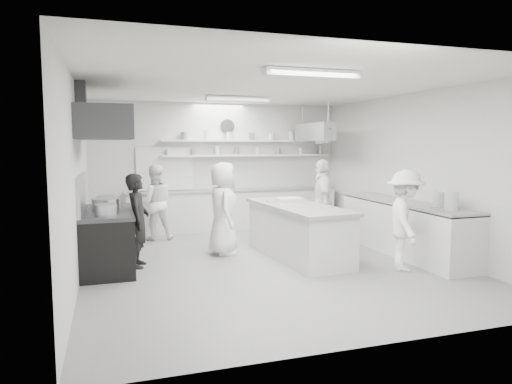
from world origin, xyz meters
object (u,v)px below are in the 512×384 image
object	(u,v)px
back_counter	(234,210)
prep_island	(298,233)
right_counter	(404,229)
stove	(107,241)
cook_back	(155,202)
cook_stove	(138,221)

from	to	relation	value
back_counter	prep_island	size ratio (longest dim) A/B	2.05
back_counter	right_counter	world-z (taller)	right_counter
stove	cook_back	bearing A→B (deg)	65.20
back_counter	right_counter	size ratio (longest dim) A/B	1.52
stove	cook_stove	world-z (taller)	cook_stove
stove	back_counter	xyz separation A→B (m)	(2.90, 2.80, 0.01)
stove	right_counter	distance (m)	5.28
stove	cook_back	xyz separation A→B (m)	(0.96, 2.08, 0.35)
back_counter	cook_back	distance (m)	2.09
back_counter	prep_island	distance (m)	3.10
back_counter	right_counter	xyz separation A→B (m)	(2.35, -3.40, 0.01)
prep_island	cook_stove	size ratio (longest dim) A/B	1.58
cook_stove	prep_island	bearing A→B (deg)	-85.28
back_counter	cook_stove	size ratio (longest dim) A/B	3.22
cook_stove	cook_back	xyz separation A→B (m)	(0.47, 2.14, 0.02)
stove	cook_back	world-z (taller)	cook_back
back_counter	prep_island	xyz separation A→B (m)	(0.36, -3.08, -0.01)
stove	prep_island	xyz separation A→B (m)	(3.26, -0.28, 0.00)
prep_island	cook_back	world-z (taller)	cook_back
right_counter	cook_back	xyz separation A→B (m)	(-4.29, 2.68, 0.33)
stove	cook_stove	xyz separation A→B (m)	(0.49, -0.05, 0.33)
stove	right_counter	world-z (taller)	right_counter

